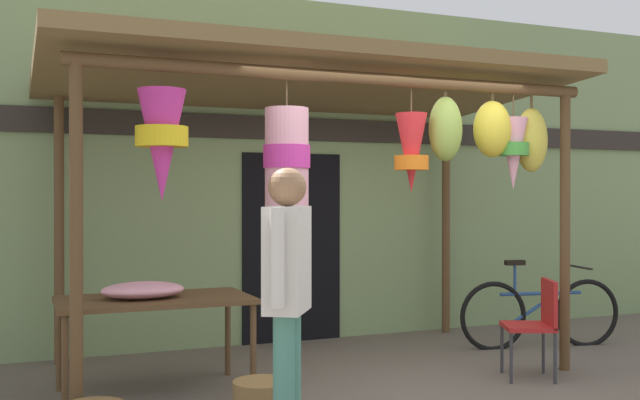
{
  "coord_description": "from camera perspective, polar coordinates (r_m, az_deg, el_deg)",
  "views": [
    {
      "loc": [
        -2.8,
        -5.23,
        1.56
      ],
      "look_at": [
        -0.24,
        0.96,
        1.51
      ],
      "focal_mm": 41.87,
      "sensor_mm": 36.0,
      "label": 1
    }
  ],
  "objects": [
    {
      "name": "ground_plane",
      "position": [
        6.13,
        5.68,
        -14.33
      ],
      "size": [
        30.0,
        30.0,
        0.0
      ],
      "primitive_type": "plane",
      "color": "#60564C"
    },
    {
      "name": "shop_facade",
      "position": [
        8.07,
        -2.18,
        2.27
      ],
      "size": [
        11.81,
        0.29,
        3.65
      ],
      "color": "#7A9360",
      "rests_on": "ground_plane"
    },
    {
      "name": "market_stall_canopy",
      "position": [
        6.59,
        -0.19,
        7.56
      ],
      "size": [
        4.64,
        2.47,
        2.74
      ],
      "color": "brown",
      "rests_on": "ground_plane"
    },
    {
      "name": "display_table",
      "position": [
        6.04,
        -12.52,
        -7.92
      ],
      "size": [
        1.48,
        0.83,
        0.75
      ],
      "color": "brown",
      "rests_on": "ground_plane"
    },
    {
      "name": "flower_heap_on_table",
      "position": [
        5.98,
        -13.24,
        -6.71
      ],
      "size": [
        0.64,
        0.45,
        0.13
      ],
      "color": "pink",
      "rests_on": "display_table"
    },
    {
      "name": "folding_chair",
      "position": [
        6.66,
        16.24,
        -8.75
      ],
      "size": [
        0.53,
        0.53,
        0.84
      ],
      "color": "#AD1E1E",
      "rests_on": "ground_plane"
    },
    {
      "name": "wicker_basket_spare",
      "position": [
        5.43,
        -4.45,
        -14.91
      ],
      "size": [
        0.41,
        0.41,
        0.25
      ],
      "primitive_type": "cylinder",
      "color": "olive",
      "rests_on": "ground_plane"
    },
    {
      "name": "parked_bicycle",
      "position": [
        8.04,
        16.49,
        -8.29
      ],
      "size": [
        1.73,
        0.5,
        0.92
      ],
      "color": "black",
      "rests_on": "ground_plane"
    },
    {
      "name": "customer_foreground",
      "position": [
        4.53,
        -2.52,
        -6.39
      ],
      "size": [
        0.4,
        0.51,
        1.72
      ],
      "color": "#4C8E7A",
      "rests_on": "ground_plane"
    }
  ]
}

